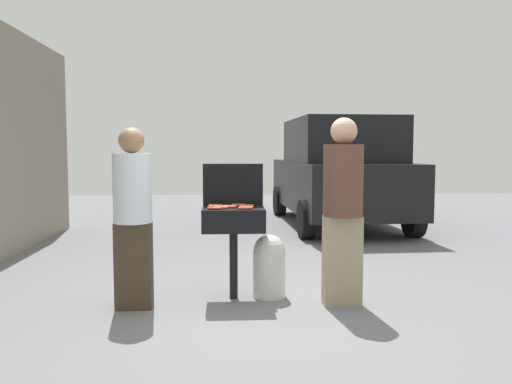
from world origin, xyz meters
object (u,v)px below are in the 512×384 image
hot_dog_1 (229,207)px  person_right (343,204)px  bbq_grill (233,222)px  hot_dog_5 (215,207)px  hot_dog_3 (245,208)px  hot_dog_6 (246,207)px  hot_dog_9 (230,206)px  person_left (133,211)px  hot_dog_4 (217,206)px  hot_dog_0 (221,208)px  hot_dog_7 (247,206)px  hot_dog_2 (216,205)px  hot_dog_10 (239,205)px  parked_minivan (338,172)px  propane_tank (269,264)px  hot_dog_8 (214,208)px

hot_dog_1 → person_right: size_ratio=0.07×
bbq_grill → hot_dog_5: hot_dog_5 is taller
hot_dog_3 → hot_dog_6: size_ratio=1.00×
hot_dog_9 → person_left: person_left is taller
hot_dog_4 → hot_dog_5: size_ratio=1.00×
hot_dog_1 → hot_dog_3: (0.15, -0.12, 0.00)m
hot_dog_0 → hot_dog_7: (0.26, 0.17, 0.00)m
hot_dog_1 → hot_dog_2: 0.19m
hot_dog_2 → hot_dog_3: (0.28, -0.26, 0.00)m
hot_dog_10 → parked_minivan: (2.03, 4.68, 0.12)m
hot_dog_1 → propane_tank: size_ratio=0.21×
bbq_grill → hot_dog_6: size_ratio=6.83×
hot_dog_7 → hot_dog_8: (-0.31, -0.22, 0.00)m
hot_dog_1 → hot_dog_8: 0.18m
hot_dog_6 → person_left: (-1.03, -0.20, -0.01)m
hot_dog_10 → parked_minivan: size_ratio=0.03×
hot_dog_9 → hot_dog_7: bearing=10.6°
hot_dog_3 → hot_dog_7: size_ratio=1.00×
hot_dog_8 → person_left: (-0.73, -0.12, -0.01)m
person_right → person_left: bearing=-10.7°
bbq_grill → hot_dog_9: size_ratio=6.83×
hot_dog_1 → hot_dog_9: 0.07m
hot_dog_0 → hot_dog_4: 0.16m
hot_dog_2 → person_right: 1.24m
bbq_grill → person_left: size_ratio=0.54×
hot_dog_2 → hot_dog_5: 0.12m
hot_dog_0 → hot_dog_3: same height
hot_dog_6 → hot_dog_10: (-0.07, 0.20, 0.00)m
hot_dog_3 → hot_dog_9: size_ratio=1.00×
bbq_grill → hot_dog_6: hot_dog_6 is taller
hot_dog_5 → person_left: 0.78m
hot_dog_2 → hot_dog_7: (0.31, -0.04, 0.00)m
hot_dog_2 → hot_dog_3: 0.39m
hot_dog_1 → person_left: 0.90m
hot_dog_6 → hot_dog_9: size_ratio=1.00×
hot_dog_0 → hot_dog_6: (0.24, 0.03, 0.00)m
hot_dog_9 → parked_minivan: 5.23m
hot_dog_1 → hot_dog_7: bearing=28.8°
hot_dog_7 → hot_dog_8: 0.38m
hot_dog_1 → hot_dog_3: bearing=-39.6°
hot_dog_1 → hot_dog_5: 0.14m
hot_dog_5 → hot_dog_9: bearing=16.9°
hot_dog_0 → propane_tank: 0.76m
hot_dog_0 → hot_dog_5: size_ratio=1.00×
parked_minivan → bbq_grill: bearing=64.5°
hot_dog_6 → person_right: (0.88, -0.21, 0.04)m
parked_minivan → hot_dog_3: bearing=66.2°
bbq_grill → hot_dog_10: (0.05, 0.14, 0.15)m
hot_dog_7 → hot_dog_2: bearing=171.9°
hot_dog_8 → hot_dog_6: bearing=15.3°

